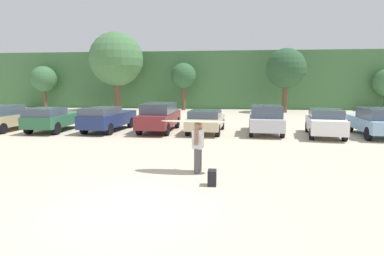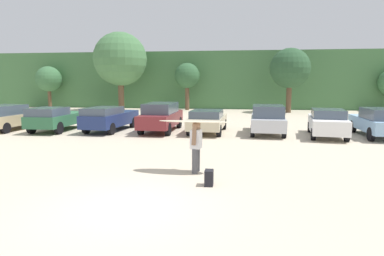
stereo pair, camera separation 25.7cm
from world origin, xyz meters
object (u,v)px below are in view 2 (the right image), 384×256
Objects in this scene: parked_car_silver at (268,119)px; parked_car_white at (327,122)px; parked_car_forest_green at (56,118)px; parked_car_maroon at (161,116)px; person_adult at (196,144)px; parked_car_navy at (109,118)px; parked_car_sky_blue at (379,122)px; parked_car_champagne at (208,120)px; backpack_dropped at (209,178)px; parked_car_tan at (8,117)px; surfboard_cream at (195,122)px.

parked_car_silver reaches higher than parked_car_white.
parked_car_silver is at bearing 86.73° from parked_car_white.
parked_car_forest_green is 0.91× the size of parked_car_maroon.
person_adult reaches higher than parked_car_silver.
parked_car_maroon is (3.11, 0.28, 0.10)m from parked_car_navy.
parked_car_sky_blue reaches higher than parked_car_navy.
parked_car_champagne is at bearing -86.37° from parked_car_forest_green.
parked_car_forest_green is 9.57× the size of backpack_dropped.
parked_car_silver is (9.30, 0.18, 0.04)m from parked_car_navy.
parked_car_maroon is 10.79m from backpack_dropped.
person_adult is (-3.02, -8.66, 0.10)m from parked_car_silver.
parked_car_tan is 0.97× the size of parked_car_sky_blue.
parked_car_maroon is 9.32m from person_adult.
parked_car_tan reaches higher than parked_car_champagne.
parked_car_navy is at bearing 94.15° from parked_car_silver.
person_adult is at bearing 135.08° from parked_car_sky_blue.
parked_car_champagne is 3.42m from parked_car_silver.
parked_car_navy is 1.01× the size of parked_car_maroon.
parked_car_champagne is 0.99× the size of parked_car_white.
parked_car_champagne is at bearing 94.20° from parked_car_silver.
parked_car_tan reaches higher than parked_car_white.
parked_car_maroon is at bearing 110.22° from backpack_dropped.
surfboard_cream reaches higher than parked_car_tan.
surfboard_cream reaches higher than parked_car_white.
parked_car_silver reaches higher than parked_car_sky_blue.
parked_car_silver is at bearing -83.59° from parked_car_navy.
parked_car_silver is at bearing 76.10° from backpack_dropped.
parked_car_white is at bearing -85.40° from parked_car_tan.
surfboard_cream is 2.04m from backpack_dropped.
parked_car_white is 10.16m from surfboard_cream.
person_adult is at bearing -130.11° from surfboard_cream.
backpack_dropped is at bearing -121.08° from parked_car_tan.
parked_car_white reaches higher than parked_car_champagne.
backpack_dropped is at bearing 116.43° from surfboard_cream.
parked_car_forest_green is 18.25m from parked_car_sky_blue.
parked_car_navy is at bearing 96.06° from parked_car_white.
parked_car_navy is at bearing -45.32° from person_adult.
parked_car_maroon is 9.36m from surfboard_cream.
parked_car_tan is 21.32m from parked_car_sky_blue.
person_adult is (6.29, -8.48, 0.14)m from parked_car_navy.
parked_car_champagne is 6.52m from parked_car_white.
backpack_dropped is at bearing 157.47° from parked_car_white.
parked_car_maroon reaches higher than backpack_dropped.
backpack_dropped is (6.83, -9.83, -0.58)m from parked_car_navy.
parked_car_white is at bearing -91.59° from parked_car_champagne.
parked_car_maroon is at bearing -83.34° from parked_car_forest_green.
parked_car_silver is (3.41, 0.07, 0.12)m from parked_car_champagne.
parked_car_forest_green is at bearing 103.09° from parked_car_navy.
parked_car_sky_blue is at bearing 49.27° from backpack_dropped.
parked_car_forest_green is at bearing -32.27° from person_adult.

